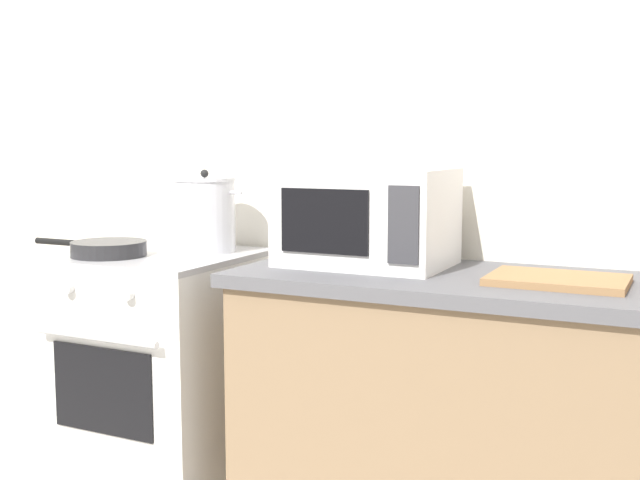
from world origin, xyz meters
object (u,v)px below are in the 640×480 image
microwave (367,217)px  cutting_board (558,280)px  stove (162,383)px  frying_pan (107,248)px  stock_pot (205,215)px

microwave → cutting_board: bearing=-7.5°
stove → frying_pan: (-0.12, -0.12, 0.48)m
stove → cutting_board: cutting_board is taller
stock_pot → stove: bearing=-136.4°
stock_pot → microwave: bearing=-3.0°
stock_pot → microwave: microwave is taller
stock_pot → cutting_board: 1.23m
stock_pot → cutting_board: bearing=-5.2°
stove → stock_pot: stock_pot is taller
frying_pan → cutting_board: bearing=4.9°
cutting_board → frying_pan: bearing=-175.1°
microwave → frying_pan: bearing=-166.8°
stock_pot → microwave: 0.63m
stove → stock_pot: 0.61m
stove → microwave: 0.96m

